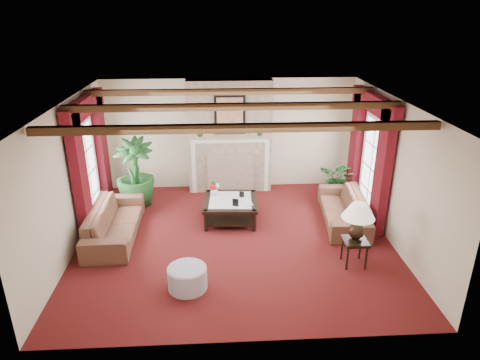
{
  "coord_description": "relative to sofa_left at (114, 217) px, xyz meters",
  "views": [
    {
      "loc": [
        -0.32,
        -7.31,
        4.25
      ],
      "look_at": [
        0.12,
        0.4,
        1.1
      ],
      "focal_mm": 32.0,
      "sensor_mm": 36.0,
      "label": 1
    }
  ],
  "objects": [
    {
      "name": "sofa_right",
      "position": [
        4.68,
        0.36,
        -0.02
      ],
      "size": [
        2.21,
        1.05,
        0.81
      ],
      "primitive_type": "imported",
      "rotation": [
        0.0,
        0.0,
        -1.68
      ],
      "color": "#3A0F19",
      "rests_on": "ground"
    },
    {
      "name": "ceiling",
      "position": [
        2.36,
        -0.28,
        2.27
      ],
      "size": [
        6.0,
        6.0,
        0.0
      ],
      "primitive_type": "plane",
      "rotation": [
        3.14,
        0.0,
        0.0
      ],
      "color": "white",
      "rests_on": "floor"
    },
    {
      "name": "french_door_left",
      "position": [
        -0.61,
        0.72,
        1.7
      ],
      "size": [
        0.1,
        1.1,
        2.16
      ],
      "primitive_type": null,
      "color": "white",
      "rests_on": "ground"
    },
    {
      "name": "french_door_right",
      "position": [
        5.33,
        0.72,
        1.7
      ],
      "size": [
        0.1,
        1.1,
        2.16
      ],
      "primitive_type": null,
      "color": "white",
      "rests_on": "ground"
    },
    {
      "name": "table_lamp",
      "position": [
        4.41,
        -1.25,
        0.42
      ],
      "size": [
        0.56,
        0.56,
        0.72
      ],
      "primitive_type": null,
      "color": "black",
      "rests_on": "side_table"
    },
    {
      "name": "curtains_left",
      "position": [
        -0.5,
        0.72,
        2.12
      ],
      "size": [
        0.2,
        2.4,
        2.55
      ],
      "primitive_type": null,
      "color": "#49090E",
      "rests_on": "ground"
    },
    {
      "name": "left_wall",
      "position": [
        -0.64,
        -0.28,
        0.92
      ],
      "size": [
        0.02,
        5.5,
        2.7
      ],
      "primitive_type": "cube",
      "color": "beige",
      "rests_on": "ground"
    },
    {
      "name": "curtains_right",
      "position": [
        5.22,
        0.72,
        2.12
      ],
      "size": [
        0.2,
        2.4,
        2.55
      ],
      "primitive_type": null,
      "color": "#49090E",
      "rests_on": "ground"
    },
    {
      "name": "coffee_table",
      "position": [
        2.31,
        0.58,
        -0.2
      ],
      "size": [
        1.18,
        1.18,
        0.46
      ],
      "primitive_type": null,
      "rotation": [
        0.0,
        0.0,
        -0.06
      ],
      "color": "black",
      "rests_on": "ground"
    },
    {
      "name": "side_table",
      "position": [
        4.41,
        -1.25,
        -0.18
      ],
      "size": [
        0.44,
        0.44,
        0.49
      ],
      "primitive_type": null,
      "rotation": [
        0.0,
        0.0,
        -0.08
      ],
      "color": "black",
      "rests_on": "ground"
    },
    {
      "name": "fireplace",
      "position": [
        2.36,
        2.27,
        2.27
      ],
      "size": [
        2.0,
        0.52,
        2.7
      ],
      "primitive_type": null,
      "color": "tan",
      "rests_on": "ground"
    },
    {
      "name": "floor",
      "position": [
        2.36,
        -0.28,
        -0.43
      ],
      "size": [
        6.0,
        6.0,
        0.0
      ],
      "primitive_type": "plane",
      "color": "#46100C",
      "rests_on": "ground"
    },
    {
      "name": "ceiling_beams",
      "position": [
        2.36,
        -0.28,
        2.21
      ],
      "size": [
        6.0,
        3.0,
        0.12
      ],
      "primitive_type": null,
      "color": "#372111",
      "rests_on": "ceiling"
    },
    {
      "name": "potted_palm",
      "position": [
        0.19,
        1.46,
        0.01
      ],
      "size": [
        1.1,
        1.69,
        0.88
      ],
      "primitive_type": "imported",
      "rotation": [
        0.0,
        0.0,
        -0.07
      ],
      "color": "black",
      "rests_on": "ground"
    },
    {
      "name": "photo_frame_b",
      "position": [
        2.55,
        0.7,
        0.1
      ],
      "size": [
        0.11,
        0.04,
        0.14
      ],
      "primitive_type": null,
      "rotation": [
        0.0,
        0.0,
        -0.16
      ],
      "color": "black",
      "rests_on": "coffee_table"
    },
    {
      "name": "sofa_left",
      "position": [
        0.0,
        0.0,
        0.0
      ],
      "size": [
        2.2,
        0.69,
        0.86
      ],
      "primitive_type": "imported",
      "rotation": [
        0.0,
        0.0,
        1.58
      ],
      "color": "#3A0F19",
      "rests_on": "ground"
    },
    {
      "name": "book",
      "position": [
        2.55,
        0.37,
        0.16
      ],
      "size": [
        0.2,
        0.09,
        0.27
      ],
      "primitive_type": "imported",
      "rotation": [
        0.0,
        0.0,
        0.18
      ],
      "color": "black",
      "rests_on": "coffee_table"
    },
    {
      "name": "back_wall",
      "position": [
        2.36,
        2.47,
        0.92
      ],
      "size": [
        6.0,
        0.02,
        2.7
      ],
      "primitive_type": "cube",
      "color": "beige",
      "rests_on": "ground"
    },
    {
      "name": "small_plant",
      "position": [
        4.91,
        1.54,
        -0.05
      ],
      "size": [
        1.81,
        1.81,
        0.75
      ],
      "primitive_type": "imported",
      "rotation": [
        0.0,
        0.0,
        -0.7
      ],
      "color": "black",
      "rests_on": "ground"
    },
    {
      "name": "photo_frame_a",
      "position": [
        2.4,
        0.27,
        0.11
      ],
      "size": [
        0.13,
        0.06,
        0.17
      ],
      "primitive_type": null,
      "rotation": [
        0.0,
        0.0,
        -0.34
      ],
      "color": "black",
      "rests_on": "coffee_table"
    },
    {
      "name": "flower_vase",
      "position": [
        1.97,
        0.86,
        0.12
      ],
      "size": [
        0.23,
        0.23,
        0.18
      ],
      "primitive_type": "imported",
      "rotation": [
        0.0,
        0.0,
        0.15
      ],
      "color": "silver",
      "rests_on": "coffee_table"
    },
    {
      "name": "right_wall",
      "position": [
        5.36,
        -0.28,
        0.92
      ],
      "size": [
        0.02,
        5.5,
        2.7
      ],
      "primitive_type": "cube",
      "color": "beige",
      "rests_on": "ground"
    },
    {
      "name": "ottoman",
      "position": [
        1.52,
        -1.78,
        -0.24
      ],
      "size": [
        0.64,
        0.64,
        0.37
      ],
      "primitive_type": "cylinder",
      "color": "#9594A8",
      "rests_on": "ground"
    }
  ]
}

